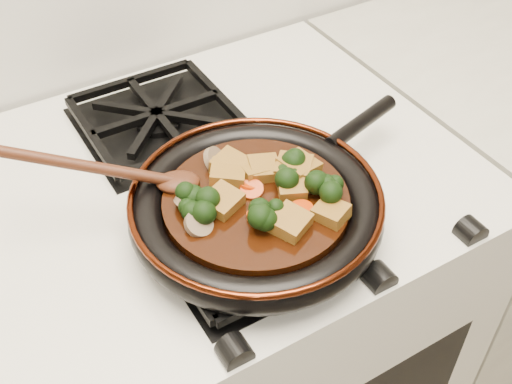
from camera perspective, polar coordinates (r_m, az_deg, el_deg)
stove at (r=1.26m, az=-3.78°, el=-14.03°), size 0.76×0.60×0.90m
burner_grate_front at (r=0.82m, az=-0.64°, el=-3.57°), size 0.23×0.23×0.03m
burner_grate_back at (r=1.01m, az=-8.75°, el=6.49°), size 0.23×0.23×0.03m
skillet at (r=0.81m, az=0.11°, el=-1.26°), size 0.44×0.32×0.05m
braising_sauce at (r=0.80m, az=0.00°, el=-1.09°), size 0.23×0.23×0.02m
tofu_cube_0 at (r=0.82m, az=-2.53°, el=1.51°), size 0.06×0.06×0.03m
tofu_cube_1 at (r=0.76m, az=2.77°, el=-2.68°), size 0.04×0.04×0.03m
tofu_cube_2 at (r=0.82m, az=0.70°, el=2.00°), size 0.05×0.05×0.03m
tofu_cube_3 at (r=0.75m, az=3.06°, el=-2.82°), size 0.05×0.06×0.03m
tofu_cube_4 at (r=0.83m, az=-2.24°, el=2.27°), size 0.05×0.06×0.03m
tofu_cube_5 at (r=0.78m, az=-3.85°, el=-1.09°), size 0.04×0.04×0.02m
tofu_cube_6 at (r=0.78m, az=-2.99°, el=-0.89°), size 0.05×0.05×0.03m
tofu_cube_7 at (r=0.82m, az=-0.11°, el=1.85°), size 0.04×0.04×0.03m
tofu_cube_8 at (r=0.77m, az=6.69°, el=-1.87°), size 0.05×0.05×0.02m
tofu_cube_9 at (r=0.82m, az=3.38°, el=2.01°), size 0.06×0.06×0.02m
tofu_cube_10 at (r=0.80m, az=3.21°, el=0.35°), size 0.05×0.05×0.02m
tofu_cube_11 at (r=0.83m, az=3.79°, el=2.15°), size 0.05×0.05×0.03m
broccoli_floret_0 at (r=0.83m, az=2.39°, el=2.78°), size 0.09×0.09×0.07m
broccoli_floret_1 at (r=0.76m, az=0.83°, el=-1.94°), size 0.08×0.08×0.06m
broccoli_floret_2 at (r=0.79m, az=6.48°, el=0.24°), size 0.07×0.07×0.08m
broccoli_floret_3 at (r=0.77m, az=-5.24°, el=-1.89°), size 0.08×0.08×0.07m
broccoli_floret_4 at (r=0.78m, az=-5.50°, el=-0.85°), size 0.08×0.09×0.07m
broccoli_floret_5 at (r=0.81m, az=2.32°, el=1.29°), size 0.09×0.09×0.07m
carrot_coin_0 at (r=0.77m, az=0.14°, el=-2.10°), size 0.03×0.03×0.02m
carrot_coin_1 at (r=0.78m, az=4.10°, el=-1.46°), size 0.03×0.03×0.01m
carrot_coin_2 at (r=0.79m, az=-3.80°, el=-0.45°), size 0.03×0.03×0.01m
carrot_coin_3 at (r=0.81m, az=-0.70°, el=0.71°), size 0.03×0.03×0.02m
carrot_coin_4 at (r=0.80m, az=-0.36°, el=0.20°), size 0.03×0.03×0.02m
carrot_coin_5 at (r=0.76m, az=3.28°, el=-2.53°), size 0.03×0.03×0.02m
mushroom_slice_0 at (r=0.78m, az=-6.04°, el=-1.06°), size 0.04×0.04×0.03m
mushroom_slice_1 at (r=0.84m, az=-3.66°, el=2.83°), size 0.05×0.05×0.03m
mushroom_slice_2 at (r=0.76m, az=-5.12°, el=-2.81°), size 0.05×0.05×0.03m
wooden_spoon at (r=0.81m, az=-11.27°, el=1.64°), size 0.14×0.09×0.23m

